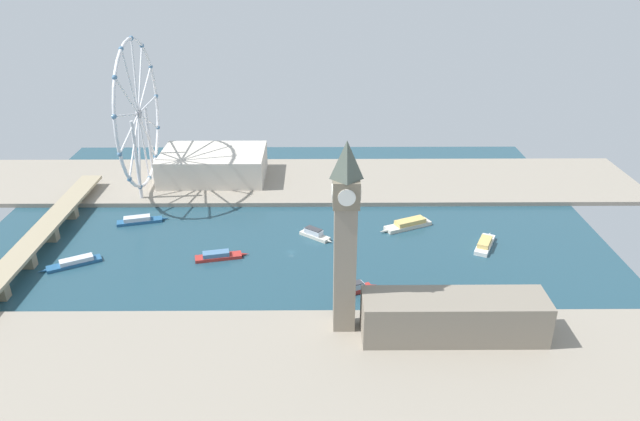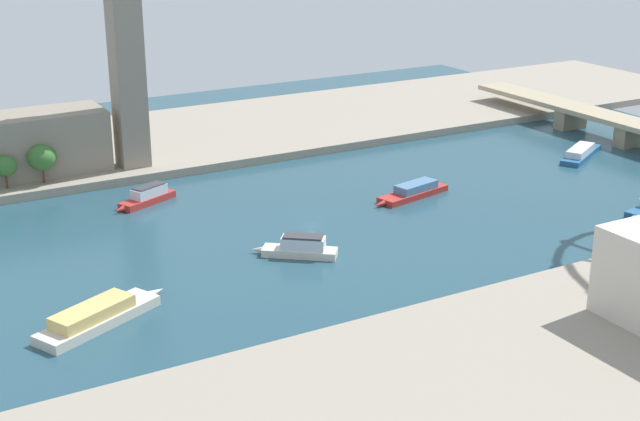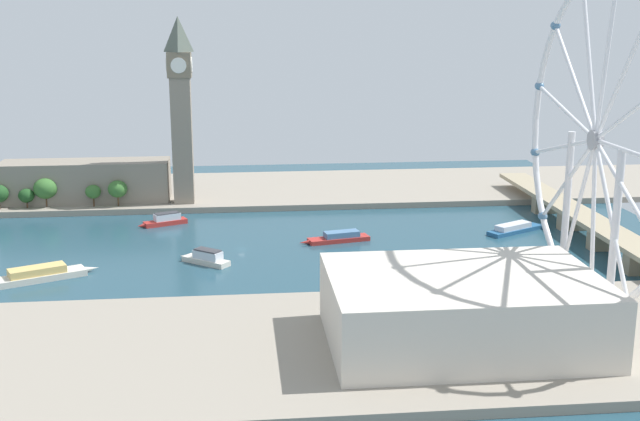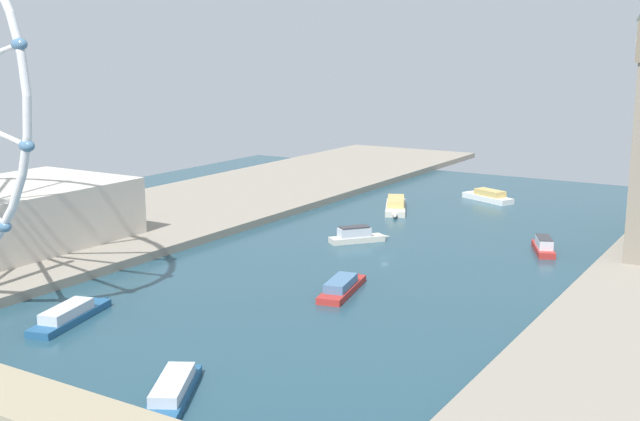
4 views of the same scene
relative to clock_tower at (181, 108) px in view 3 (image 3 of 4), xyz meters
The scene contains 15 objects.
ground_plane 98.15m from the clock_tower, 19.78° to the left, with size 391.48×391.48×0.00m, color #234756.
riverbank_left 65.85m from the clock_tower, 138.66° to the left, with size 90.00×520.00×3.00m, color gray.
riverbank_right 197.88m from the clock_tower, ahead, with size 90.00×520.00×3.00m, color gray.
clock_tower is the anchor object (origin of this frame).
parliament_block 63.76m from the clock_tower, 99.02° to the right, with size 22.00×84.98×20.87m, color gray.
tree_row_embankment 76.22m from the clock_tower, 86.11° to the right, with size 13.58×67.52×14.62m.
ferris_wheel 220.93m from the clock_tower, 38.65° to the left, with size 106.11×3.20×109.06m.
riverside_hall 217.44m from the clock_tower, 25.40° to the left, with size 53.79×78.52×20.91m, color beige.
river_bridge 202.41m from the clock_tower, 66.55° to the left, with size 203.48×14.72×9.99m.
tour_boat_0 60.24m from the clock_tower, 12.15° to the right, with size 13.50×23.30×5.78m.
tour_boat_2 112.02m from the clock_tower, 44.89° to the left, with size 12.74×32.05×4.52m.
tour_boat_3 183.92m from the clock_tower, 47.45° to the left, with size 14.15×34.06×4.63m.
tour_boat_4 110.22m from the clock_tower, ahead, with size 18.17×21.37×6.04m.
tour_boat_5 130.69m from the clock_tower, 22.86° to the right, with size 21.41×36.22×5.29m.
tour_boat_6 173.30m from the clock_tower, 67.33° to the left, with size 20.93×32.92×4.22m.
Camera 3 is at (333.50, -1.34, 98.11)m, focal length 45.66 mm.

